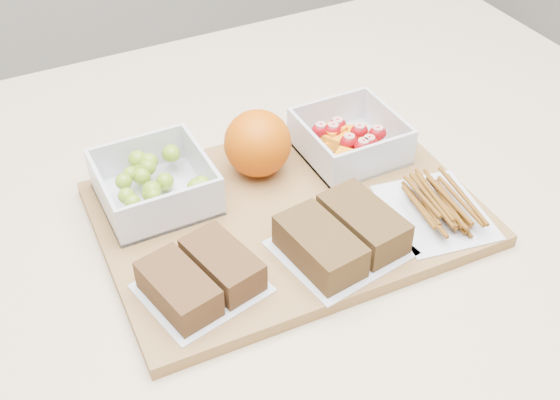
# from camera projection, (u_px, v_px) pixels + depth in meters

# --- Properties ---
(cutting_board) EXTENTS (0.43, 0.31, 0.02)m
(cutting_board) POSITION_uv_depth(u_px,v_px,m) (287.00, 214.00, 0.81)
(cutting_board) COLOR olive
(cutting_board) RESTS_ON counter
(grape_container) EXTENTS (0.12, 0.12, 0.05)m
(grape_container) POSITION_uv_depth(u_px,v_px,m) (156.00, 183.00, 0.81)
(grape_container) COLOR silver
(grape_container) RESTS_ON cutting_board
(fruit_container) EXTENTS (0.12, 0.12, 0.05)m
(fruit_container) POSITION_uv_depth(u_px,v_px,m) (349.00, 140.00, 0.88)
(fruit_container) COLOR silver
(fruit_container) RESTS_ON cutting_board
(orange) EXTENTS (0.08, 0.08, 0.08)m
(orange) POSITION_uv_depth(u_px,v_px,m) (258.00, 143.00, 0.84)
(orange) COLOR #CC5404
(orange) RESTS_ON cutting_board
(sandwich_bag_left) EXTENTS (0.13, 0.12, 0.04)m
(sandwich_bag_left) POSITION_uv_depth(u_px,v_px,m) (201.00, 277.00, 0.70)
(sandwich_bag_left) COLOR silver
(sandwich_bag_left) RESTS_ON cutting_board
(sandwich_bag_center) EXTENTS (0.15, 0.13, 0.04)m
(sandwich_bag_center) POSITION_uv_depth(u_px,v_px,m) (342.00, 236.00, 0.74)
(sandwich_bag_center) COLOR silver
(sandwich_bag_center) RESTS_ON cutting_board
(pretzel_bag) EXTENTS (0.13, 0.14, 0.03)m
(pretzel_bag) POSITION_uv_depth(u_px,v_px,m) (436.00, 203.00, 0.79)
(pretzel_bag) COLOR silver
(pretzel_bag) RESTS_ON cutting_board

